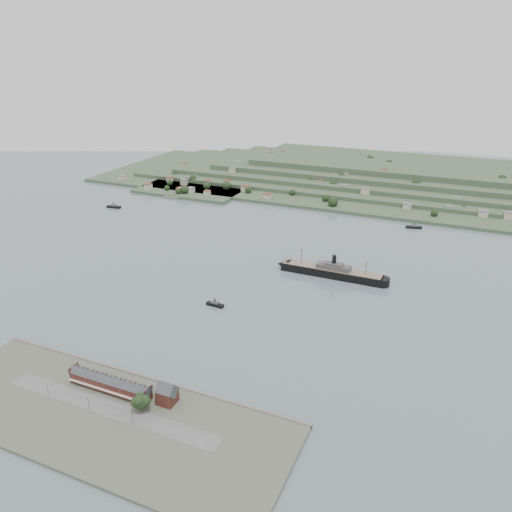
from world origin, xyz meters
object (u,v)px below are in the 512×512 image
at_px(steamship, 329,271).
at_px(gabled_building, 167,394).
at_px(terrace_row, 110,383).
at_px(tugboat, 215,304).
at_px(fig_tree, 140,402).

bearing_deg(steamship, gabled_building, -99.69).
bearing_deg(gabled_building, terrace_row, -173.88).
height_order(tugboat, fig_tree, fig_tree).
height_order(terrace_row, fig_tree, fig_tree).
distance_m(gabled_building, tugboat, 122.12).
relative_size(tugboat, fig_tree, 1.29).
bearing_deg(steamship, tugboat, -126.28).
bearing_deg(fig_tree, terrace_row, 162.50).
bearing_deg(gabled_building, fig_tree, -124.34).
height_order(terrace_row, steamship, steamship).
xyz_separation_m(gabled_building, tugboat, (-31.70, 117.75, -6.54)).
xyz_separation_m(tugboat, fig_tree, (22.80, -130.79, 7.54)).
distance_m(steamship, fig_tree, 227.21).
bearing_deg(steamship, terrace_row, -108.93).
relative_size(gabled_building, steamship, 0.13).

